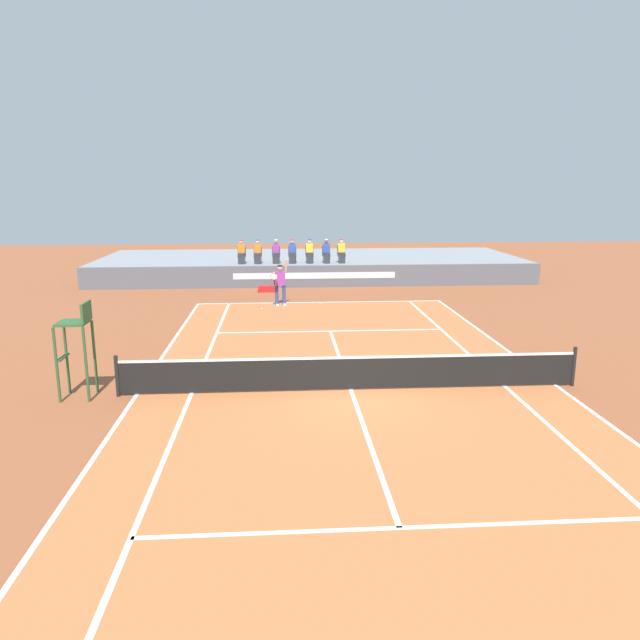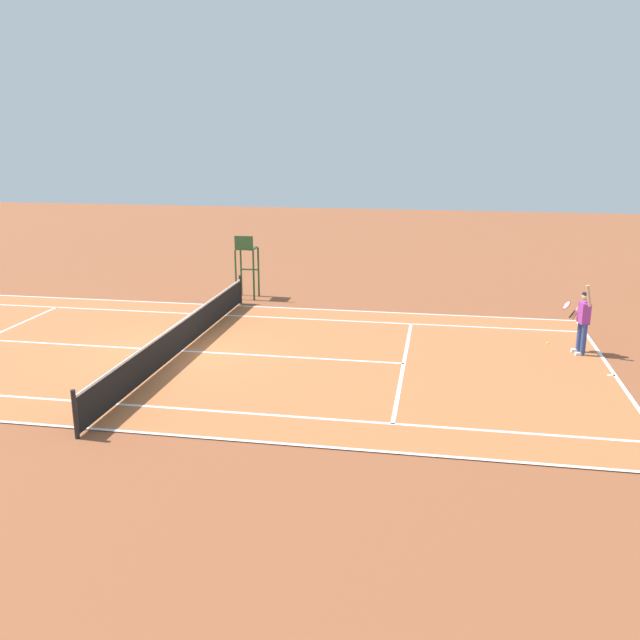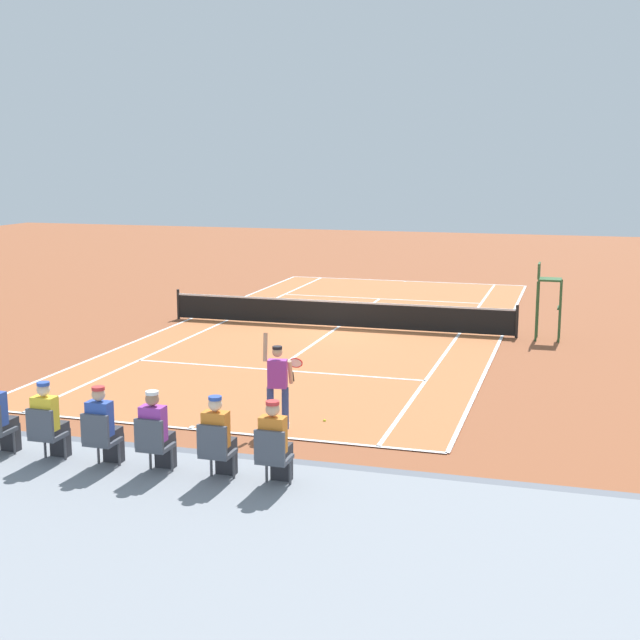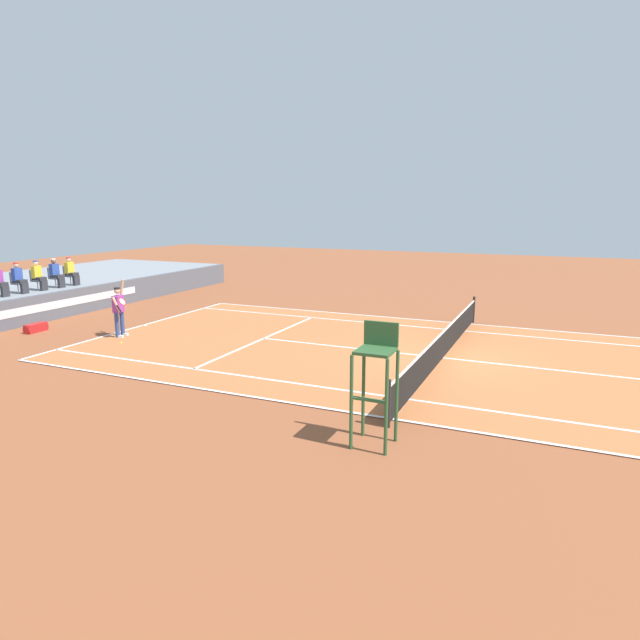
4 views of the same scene
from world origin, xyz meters
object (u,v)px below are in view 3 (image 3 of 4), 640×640
object	(u,v)px
tennis_ball	(325,421)
equipment_bag	(247,483)
spectator_seated_1	(218,439)
umpire_chair	(547,291)
spectator_seated_3	(103,428)
spectator_seated_2	(156,433)
spectator_seated_0	(275,445)
tennis_player	(278,384)
spectator_seated_4	(49,423)

from	to	relation	value
tennis_ball	equipment_bag	world-z (taller)	equipment_bag
spectator_seated_1	umpire_chair	world-z (taller)	umpire_chair
spectator_seated_3	equipment_bag	xyz separation A→B (m)	(-1.34, -2.37, -1.58)
spectator_seated_2	spectator_seated_3	distance (m)	0.87
spectator_seated_3	tennis_ball	xyz separation A→B (m)	(-1.48, -6.66, -1.71)
spectator_seated_0	tennis_player	bearing A→B (deg)	-71.05
spectator_seated_1	tennis_ball	distance (m)	6.89
spectator_seated_0	tennis_player	world-z (taller)	spectator_seated_0
umpire_chair	spectator_seated_3	bearing A→B (deg)	71.63
spectator_seated_2	tennis_player	size ratio (longest dim) A/B	0.61
tennis_player	tennis_ball	size ratio (longest dim) A/B	30.63
spectator_seated_2	spectator_seated_3	world-z (taller)	same
spectator_seated_0	spectator_seated_3	xyz separation A→B (m)	(2.70, 0.00, 0.00)
spectator_seated_1	equipment_bag	xyz separation A→B (m)	(0.51, -2.37, -1.58)
spectator_seated_0	umpire_chair	world-z (taller)	umpire_chair
spectator_seated_4	spectator_seated_2	bearing A→B (deg)	180.00
equipment_bag	tennis_player	bearing A→B (deg)	-79.41
spectator_seated_4	umpire_chair	xyz separation A→B (m)	(-6.64, -17.21, -0.19)
spectator_seated_0	tennis_ball	distance (m)	6.99
spectator_seated_2	tennis_ball	size ratio (longest dim) A/B	18.60
tennis_player	umpire_chair	xyz separation A→B (m)	(-5.04, -11.31, 0.56)
spectator_seated_3	equipment_bag	bearing A→B (deg)	-119.38
spectator_seated_4	tennis_player	size ratio (longest dim) A/B	0.61
spectator_seated_0	spectator_seated_1	xyz separation A→B (m)	(0.85, 0.00, 0.00)
tennis_player	tennis_ball	bearing A→B (deg)	-136.04
umpire_chair	equipment_bag	world-z (taller)	umpire_chair
spectator_seated_4	spectator_seated_3	bearing A→B (deg)	180.00
spectator_seated_2	umpire_chair	distance (m)	17.88
spectator_seated_1	tennis_ball	xyz separation A→B (m)	(0.37, -6.66, -1.71)
spectator_seated_0	spectator_seated_1	bearing A→B (deg)	0.00
umpire_chair	spectator_seated_0	bearing A→B (deg)	80.07
tennis_ball	equipment_bag	bearing A→B (deg)	88.13
umpire_chair	spectator_seated_2	bearing A→B (deg)	74.27
spectator_seated_3	equipment_bag	world-z (taller)	spectator_seated_3
spectator_seated_2	tennis_player	world-z (taller)	spectator_seated_2
spectator_seated_0	spectator_seated_1	size ratio (longest dim) A/B	1.00
tennis_ball	spectator_seated_0	bearing A→B (deg)	100.42
spectator_seated_1	spectator_seated_2	world-z (taller)	same
spectator_seated_4	umpire_chair	size ratio (longest dim) A/B	0.52
spectator_seated_2	tennis_player	bearing A→B (deg)	-88.15
spectator_seated_2	equipment_bag	distance (m)	2.89
spectator_seated_2	spectator_seated_1	bearing A→B (deg)	180.00
spectator_seated_0	tennis_player	xyz separation A→B (m)	(2.02, -5.89, -0.75)
tennis_player	equipment_bag	size ratio (longest dim) A/B	2.27
umpire_chair	equipment_bag	distance (m)	15.53
tennis_player	tennis_ball	world-z (taller)	tennis_player
spectator_seated_3	tennis_player	bearing A→B (deg)	-96.57
tennis_player	spectator_seated_1	bearing A→B (deg)	101.22
spectator_seated_1	tennis_player	size ratio (longest dim) A/B	0.61
spectator_seated_1	spectator_seated_4	xyz separation A→B (m)	(2.77, 0.00, 0.00)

